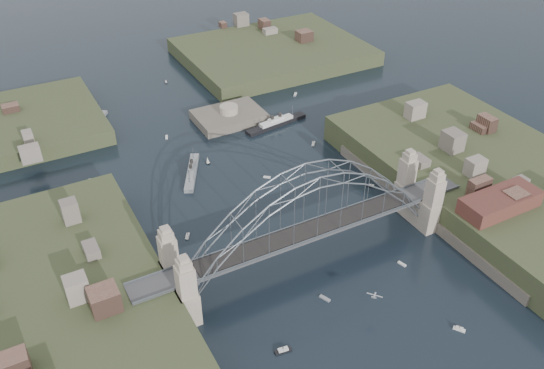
{
  "coord_description": "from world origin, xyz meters",
  "views": [
    {
      "loc": [
        -54.98,
        -84.0,
        90.42
      ],
      "look_at": [
        0.0,
        18.0,
        10.0
      ],
      "focal_mm": 37.8,
      "sensor_mm": 36.0,
      "label": 1
    }
  ],
  "objects": [
    {
      "name": "small_boat_j",
      "position": [
        -18.4,
        -20.67,
        0.28
      ],
      "size": [
        3.54,
        1.57,
        1.43
      ],
      "color": "white",
      "rests_on": "ground"
    },
    {
      "name": "small_boat_m",
      "position": [
        17.84,
        -12.1,
        0.15
      ],
      "size": [
        1.21,
        2.18,
        0.45
      ],
      "color": "white",
      "rests_on": "ground"
    },
    {
      "name": "small_boat_d",
      "position": [
        28.44,
        43.81,
        0.28
      ],
      "size": [
        2.27,
        2.46,
        1.43
      ],
      "color": "white",
      "rests_on": "ground"
    },
    {
      "name": "small_boat_a",
      "position": [
        -22.08,
        20.68,
        0.29
      ],
      "size": [
        1.9,
        2.44,
        1.43
      ],
      "color": "white",
      "rests_on": "ground"
    },
    {
      "name": "small_boat_n",
      "position": [
        40.92,
        76.29,
        0.28
      ],
      "size": [
        2.37,
        2.54,
        1.43
      ],
      "color": "white",
      "rests_on": "ground"
    },
    {
      "name": "shore_east",
      "position": [
        57.32,
        0.0,
        1.97
      ],
      "size": [
        50.5,
        90.0,
        12.0
      ],
      "color": "#363E22",
      "rests_on": "ground"
    },
    {
      "name": "small_boat_b",
      "position": [
        7.18,
        34.33,
        0.15
      ],
      "size": [
        1.98,
        1.78,
        0.45
      ],
      "color": "white",
      "rests_on": "ground"
    },
    {
      "name": "small_boat_i",
      "position": [
        30.31,
        16.67,
        0.28
      ],
      "size": [
        2.24,
        2.36,
        1.43
      ],
      "color": "white",
      "rests_on": "ground"
    },
    {
      "name": "small_boat_g",
      "position": [
        15.67,
        -32.97,
        0.28
      ],
      "size": [
        2.04,
        2.46,
        1.43
      ],
      "color": "white",
      "rests_on": "ground"
    },
    {
      "name": "shore_west",
      "position": [
        -57.32,
        0.0,
        1.97
      ],
      "size": [
        50.5,
        90.0,
        12.0
      ],
      "color": "#363E22",
      "rests_on": "ground"
    },
    {
      "name": "small_boat_l",
      "position": [
        -43.76,
        33.87,
        0.15
      ],
      "size": [
        2.74,
        2.19,
        0.45
      ],
      "color": "white",
      "rests_on": "ground"
    },
    {
      "name": "ocean_liner",
      "position": [
        24.02,
        59.71,
        0.85
      ],
      "size": [
        22.49,
        6.16,
        5.47
      ],
      "color": "black",
      "rests_on": "ground"
    },
    {
      "name": "ground",
      "position": [
        0.0,
        0.0,
        0.0
      ],
      "size": [
        500.0,
        500.0,
        0.0
      ],
      "primitive_type": "plane",
      "color": "black",
      "rests_on": "ground"
    },
    {
      "name": "naval_cruiser_near",
      "position": [
        -10.8,
        45.97,
        0.87
      ],
      "size": [
        10.75,
        17.67,
        5.58
      ],
      "color": "gray",
      "rests_on": "ground"
    },
    {
      "name": "bridge",
      "position": [
        0.0,
        0.0,
        12.32
      ],
      "size": [
        84.0,
        13.8,
        24.6
      ],
      "color": "#474749",
      "rests_on": "ground"
    },
    {
      "name": "naval_cruiser_far",
      "position": [
        -27.38,
        88.85,
        0.79
      ],
      "size": [
        10.77,
        13.09,
        5.05
      ],
      "color": "gray",
      "rests_on": "ground"
    },
    {
      "name": "wharf_shed",
      "position": [
        44.0,
        -14.0,
        10.0
      ],
      "size": [
        20.0,
        8.0,
        4.0
      ],
      "primitive_type": "cube",
      "color": "#592D26",
      "rests_on": "shore_east"
    },
    {
      "name": "headland_nw",
      "position": [
        -55.0,
        95.0,
        0.5
      ],
      "size": [
        60.0,
        45.0,
        9.0
      ],
      "primitive_type": "cube",
      "color": "#363E22",
      "rests_on": "ground"
    },
    {
      "name": "fort_island",
      "position": [
        12.0,
        70.0,
        -0.34
      ],
      "size": [
        22.0,
        16.0,
        9.4
      ],
      "color": "#5A5246",
      "rests_on": "ground"
    },
    {
      "name": "small_boat_e",
      "position": [
        -35.93,
        56.27,
        0.15
      ],
      "size": [
        3.54,
        1.73,
        0.45
      ],
      "color": "white",
      "rests_on": "ground"
    },
    {
      "name": "headland_ne",
      "position": [
        50.0,
        110.0,
        0.75
      ],
      "size": [
        70.0,
        55.0,
        9.5
      ],
      "primitive_type": "cube",
      "color": "#363E22",
      "rests_on": "ground"
    },
    {
      "name": "small_boat_h",
      "position": [
        -10.07,
        69.21,
        0.15
      ],
      "size": [
        1.42,
        2.33,
        0.45
      ],
      "color": "white",
      "rests_on": "ground"
    },
    {
      "name": "small_boat_c",
      "position": [
        -3.69,
        -12.81,
        0.15
      ],
      "size": [
        1.76,
        2.68,
        0.45
      ],
      "color": "white",
      "rests_on": "ground"
    },
    {
      "name": "aeroplane",
      "position": [
        2.8,
        -20.94,
        5.19
      ],
      "size": [
        2.3,
        2.72,
        0.48
      ],
      "color": "#B4B6BB"
    },
    {
      "name": "finger_pier",
      "position": [
        39.0,
        -28.0,
        0.7
      ],
      "size": [
        4.0,
        22.0,
        1.4
      ],
      "primitive_type": "cube",
      "color": "#474749",
      "rests_on": "ground"
    },
    {
      "name": "small_boat_f",
      "position": [
        -4.61,
        49.1,
        1.05
      ],
      "size": [
        1.43,
        1.54,
        2.38
      ],
      "color": "white",
      "rests_on": "ground"
    },
    {
      "name": "small_boat_k",
      "position": [
        3.6,
        107.99,
        0.29
      ],
      "size": [
        1.08,
        2.11,
        1.43
      ],
      "color": "white",
      "rests_on": "ground"
    }
  ]
}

